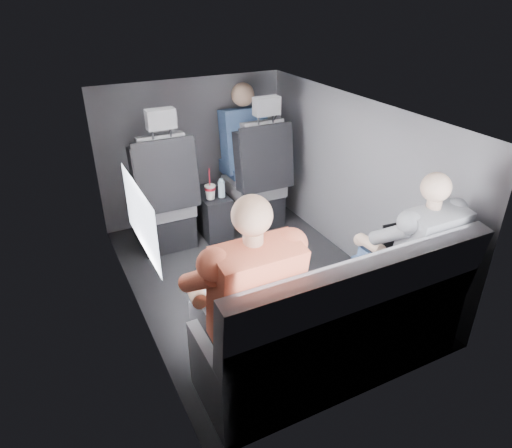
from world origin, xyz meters
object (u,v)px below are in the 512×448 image
laptop_white (232,287)px  passenger_rear_right (409,254)px  front_seat_left (164,205)px  center_console (212,213)px  water_bottle (221,189)px  passenger_rear_left (244,300)px  passenger_front_right (243,142)px  front_seat_right (257,186)px  rear_bench (335,330)px  soda_cup (210,192)px  laptop_black (393,241)px

laptop_white → passenger_rear_right: size_ratio=0.31×
front_seat_left → center_console: (0.45, 0.04, -0.20)m
water_bottle → passenger_rear_left: bearing=-109.1°
passenger_front_right → passenger_rear_right: bearing=-85.8°
front_seat_right → passenger_front_right: size_ratio=1.44×
passenger_rear_right → passenger_front_right: 2.07m
passenger_front_right → passenger_rear_left: bearing=-115.4°
rear_bench → water_bottle: rear_bench is taller
soda_cup → laptop_black: 1.72m
front_seat_left → center_console: 0.49m
laptop_black → rear_bench: bearing=-158.2°
passenger_rear_left → soda_cup: bearing=74.1°
front_seat_left → water_bottle: bearing=-10.2°
laptop_black → passenger_front_right: (-0.15, 1.92, 0.13)m
center_console → water_bottle: bearing=-67.3°
soda_cup → passenger_rear_left: passenger_rear_left is taller
soda_cup → passenger_front_right: bearing=34.8°
soda_cup → passenger_front_right: (0.49, 0.34, 0.28)m
front_seat_left → rear_bench: 1.96m
rear_bench → passenger_rear_left: 0.65m
front_seat_left → laptop_white: bearing=-93.2°
front_seat_right → soda_cup: (-0.50, -0.08, 0.07)m
passenger_rear_left → passenger_rear_right: bearing=0.1°
center_console → passenger_rear_right: bearing=-72.3°
rear_bench → laptop_black: size_ratio=4.81×
water_bottle → laptop_black: (0.54, -1.58, 0.15)m
rear_bench → laptop_white: size_ratio=4.35×
center_console → rear_bench: (-0.00, -1.94, 0.11)m
laptop_white → passenger_rear_left: bearing=-89.6°
passenger_rear_left → rear_bench: bearing=-9.9°
center_console → passenger_rear_left: (-0.54, -1.85, 0.45)m
laptop_white → passenger_front_right: 2.16m
passenger_rear_right → front_seat_right: bearing=94.4°
rear_bench → soda_cup: 1.83m
laptop_white → laptop_black: bearing=-0.3°
soda_cup → passenger_rear_right: passenger_rear_right is taller
front_seat_left → passenger_front_right: 0.99m
water_bottle → laptop_black: 1.67m
passenger_rear_left → passenger_rear_right: size_ratio=1.08×
rear_bench → laptop_black: bearing=21.8°
rear_bench → water_bottle: size_ratio=9.02×
laptop_black → passenger_rear_left: passenger_rear_left is taller
front_seat_left → rear_bench: size_ratio=0.79×
water_bottle → center_console: bearing=112.7°
front_seat_left → front_seat_right: (0.90, 0.00, 0.00)m
passenger_front_right → center_console: bearing=-153.6°
laptop_black → passenger_rear_left: 1.14m
soda_cup → laptop_white: 1.66m
center_console → soda_cup: bearing=-111.9°
front_seat_right → passenger_rear_left: 2.08m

